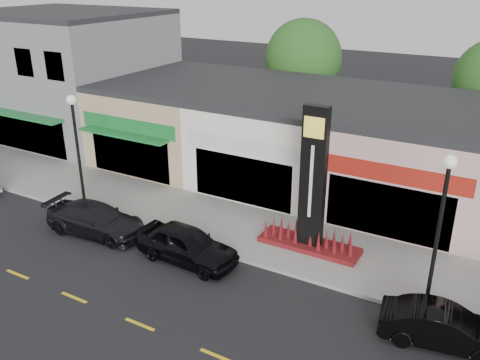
{
  "coord_description": "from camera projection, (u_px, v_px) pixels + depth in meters",
  "views": [
    {
      "loc": [
        9.56,
        -13.18,
        10.8
      ],
      "look_at": [
        -0.18,
        4.0,
        2.58
      ],
      "focal_mm": 38.0,
      "sensor_mm": 36.0,
      "label": 1
    }
  ],
  "objects": [
    {
      "name": "ground",
      "position": [
        192.0,
        280.0,
        19.09
      ],
      "size": [
        120.0,
        120.0,
        0.0
      ],
      "primitive_type": "plane",
      "color": "black",
      "rests_on": "ground"
    },
    {
      "name": "sidewalk",
      "position": [
        247.0,
        230.0,
        22.55
      ],
      "size": [
        52.0,
        4.3,
        0.15
      ],
      "primitive_type": "cube",
      "color": "gray",
      "rests_on": "ground"
    },
    {
      "name": "curb",
      "position": [
        221.0,
        253.0,
        20.74
      ],
      "size": [
        52.0,
        0.2,
        0.15
      ],
      "primitive_type": "cube",
      "color": "gray",
      "rests_on": "ground"
    },
    {
      "name": "building_grey_2story",
      "position": [
        68.0,
        74.0,
        34.9
      ],
      "size": [
        12.0,
        10.95,
        8.3
      ],
      "color": "slate",
      "rests_on": "ground"
    },
    {
      "name": "shop_beige",
      "position": [
        182.0,
        117.0,
        31.24
      ],
      "size": [
        7.0,
        10.85,
        4.8
      ],
      "color": "tan",
      "rests_on": "ground"
    },
    {
      "name": "shop_cream",
      "position": [
        286.0,
        133.0,
        28.06
      ],
      "size": [
        7.0,
        10.01,
        4.8
      ],
      "color": "white",
      "rests_on": "ground"
    },
    {
      "name": "shop_pink_w",
      "position": [
        416.0,
        154.0,
        24.87
      ],
      "size": [
        7.0,
        10.01,
        4.8
      ],
      "color": "#D2A49F",
      "rests_on": "ground"
    },
    {
      "name": "tree_rear_west",
      "position": [
        303.0,
        58.0,
        34.56
      ],
      "size": [
        5.2,
        5.2,
        7.83
      ],
      "color": "#382619",
      "rests_on": "ground"
    },
    {
      "name": "lamp_west_near",
      "position": [
        77.0,
        141.0,
        23.4
      ],
      "size": [
        0.44,
        0.44,
        5.47
      ],
      "color": "black",
      "rests_on": "sidewalk"
    },
    {
      "name": "lamp_east_near",
      "position": [
        440.0,
        218.0,
        16.11
      ],
      "size": [
        0.44,
        0.44,
        5.47
      ],
      "color": "black",
      "rests_on": "sidewalk"
    },
    {
      "name": "pylon_sign",
      "position": [
        312.0,
        200.0,
        20.22
      ],
      "size": [
        4.2,
        1.3,
        6.0
      ],
      "color": "#580F18",
      "rests_on": "sidewalk"
    },
    {
      "name": "car_dark_sedan",
      "position": [
        96.0,
        219.0,
        22.19
      ],
      "size": [
        2.26,
        4.78,
        1.35
      ],
      "primitive_type": "imported",
      "rotation": [
        0.0,
        0.0,
        1.65
      ],
      "color": "black",
      "rests_on": "ground"
    },
    {
      "name": "car_black_sedan",
      "position": [
        187.0,
        244.0,
        20.07
      ],
      "size": [
        1.94,
        4.4,
        1.47
      ],
      "primitive_type": "imported",
      "rotation": [
        0.0,
        0.0,
        1.52
      ],
      "color": "black",
      "rests_on": "ground"
    },
    {
      "name": "car_black_conv",
      "position": [
        444.0,
        327.0,
        15.58
      ],
      "size": [
        1.95,
        4.03,
        1.27
      ],
      "primitive_type": "imported",
      "rotation": [
        0.0,
        0.0,
        1.73
      ],
      "color": "black",
      "rests_on": "ground"
    }
  ]
}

